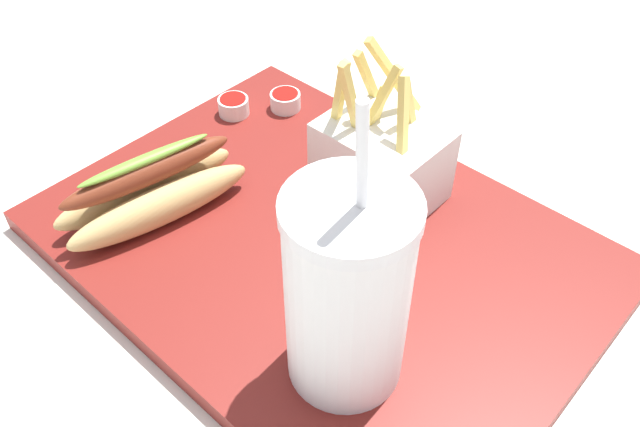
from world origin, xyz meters
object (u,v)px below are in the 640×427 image
object	(u,v)px
fries_basket	(378,157)
ketchup_cup_2	(285,100)
hot_dog_1	(152,191)
ketchup_cup_1	(233,105)
soda_cup	(347,293)

from	to	relation	value
fries_basket	ketchup_cup_2	size ratio (longest dim) A/B	4.48
fries_basket	hot_dog_1	xyz separation A→B (m)	(-0.13, -0.16, -0.01)
ketchup_cup_1	fries_basket	bearing A→B (deg)	1.87
fries_basket	ketchup_cup_2	xyz separation A→B (m)	(-0.16, 0.04, -0.03)
fries_basket	hot_dog_1	distance (m)	0.20
soda_cup	ketchup_cup_2	bearing A→B (deg)	142.10
soda_cup	ketchup_cup_1	size ratio (longest dim) A/B	7.23
hot_dog_1	fries_basket	bearing A→B (deg)	50.80
soda_cup	hot_dog_1	distance (m)	0.24
fries_basket	ketchup_cup_1	world-z (taller)	fries_basket
soda_cup	hot_dog_1	size ratio (longest dim) A/B	1.31
soda_cup	ketchup_cup_1	distance (m)	0.34
soda_cup	ketchup_cup_1	xyz separation A→B (m)	(-0.29, 0.16, -0.07)
hot_dog_1	ketchup_cup_2	xyz separation A→B (m)	(-0.03, 0.20, -0.01)
fries_basket	ketchup_cup_2	bearing A→B (deg)	166.22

